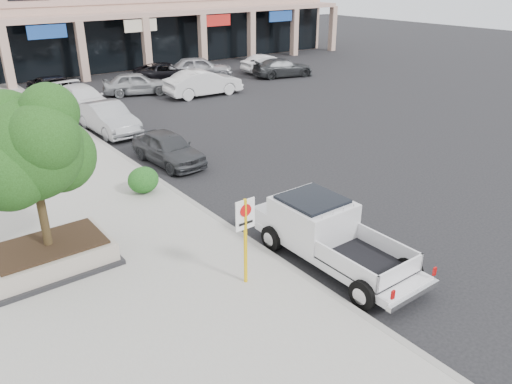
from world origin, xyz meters
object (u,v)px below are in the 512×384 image
curb_car_c (83,100)px  pickup_truck (336,238)px  lot_car_d (168,72)px  no_parking_sign (245,230)px  planter (51,255)px  lot_car_e (200,68)px  planter_tree (34,148)px  lot_car_a (136,83)px  curb_car_a (168,148)px  lot_car_c (283,68)px  lot_car_b (203,83)px  curb_car_b (108,118)px  curb_car_d (56,90)px  lot_car_f (267,63)px

curb_car_c → pickup_truck: bearing=-94.9°
lot_car_d → no_parking_sign: bearing=179.5°
planter → lot_car_d: lot_car_d is taller
curb_car_c → lot_car_d: (7.84, 4.65, -0.05)m
planter → lot_car_e: 25.80m
planter → planter_tree: planter_tree is taller
planter_tree → no_parking_sign: (3.55, -3.87, -1.78)m
no_parking_sign → lot_car_a: no_parking_sign is taller
curb_car_a → curb_car_c: 10.17m
lot_car_c → lot_car_b: bearing=115.8°
planter_tree → lot_car_e: size_ratio=0.83×
no_parking_sign → curb_car_b: size_ratio=0.51×
curb_car_d → lot_car_a: size_ratio=1.26×
no_parking_sign → lot_car_f: bearing=50.7°
planter → curb_car_c: bearing=67.6°
planter → lot_car_e: lot_car_e is taller
curb_car_a → curb_car_b: (-0.32, 5.61, 0.07)m
curb_car_c → lot_car_e: lot_car_e is taller
curb_car_c → lot_car_e: (10.20, 4.16, 0.09)m
pickup_truck → lot_car_e: (10.37, 24.07, -0.01)m
lot_car_c → no_parking_sign: bearing=152.1°
lot_car_c → curb_car_a: bearing=139.8°
planter_tree → curb_car_d: 19.77m
no_parking_sign → planter: bearing=134.8°
lot_car_e → lot_car_f: lot_car_e is taller
pickup_truck → no_parking_sign: bearing=166.2°
curb_car_c → lot_car_a: size_ratio=1.19×
curb_car_c → lot_car_e: bearing=17.8°
curb_car_c → lot_car_c: curb_car_c is taller
curb_car_c → lot_car_c: 15.67m
lot_car_d → lot_car_e: (2.36, -0.49, 0.14)m
lot_car_a → lot_car_f: size_ratio=1.05×
curb_car_a → curb_car_b: size_ratio=0.87×
lot_car_a → lot_car_b: bearing=-110.4°
lot_car_c → curb_car_c: bearing=108.2°
pickup_truck → curb_car_b: pickup_truck is taller
planter → lot_car_d: 24.74m
curb_car_a → lot_car_e: 17.61m
lot_car_a → curb_car_d: bearing=98.7°
lot_car_b → lot_car_e: lot_car_e is taller
curb_car_d → lot_car_a: bearing=-8.4°
curb_car_a → lot_car_e: lot_car_e is taller
planter_tree → lot_car_d: 24.69m
lot_car_b → lot_car_e: bearing=-25.3°
pickup_truck → curb_car_c: bearing=89.4°
pickup_truck → curb_car_c: (0.17, 19.91, -0.10)m
planter → no_parking_sign: 5.36m
lot_car_a → lot_car_c: bearing=-75.5°
planter → curb_car_c: curb_car_c is taller
planter_tree → lot_car_a: bearing=59.1°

